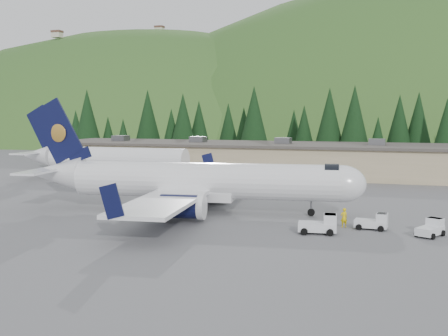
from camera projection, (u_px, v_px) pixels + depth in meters
ground at (206, 212)px, 57.18m from camera, size 600.00×600.00×0.00m
airliner at (196, 182)px, 57.08m from camera, size 35.33×33.23×11.72m
second_airliner at (100, 158)px, 85.30m from camera, size 27.50×11.00×10.05m
baggage_tug_a at (321, 225)px, 46.96m from camera, size 3.34×2.26×1.68m
baggage_tug_b at (374, 222)px, 48.67m from camera, size 2.85×1.84×1.47m
baggage_tug_c at (431, 228)px, 46.07m from camera, size 2.51×3.00×1.43m
terminal_building at (254, 158)px, 94.46m from camera, size 71.00×17.00×6.10m
ramp_worker at (344, 218)px, 49.60m from camera, size 0.75×0.68×1.73m
tree_line at (295, 125)px, 113.47m from camera, size 113.29×17.46×14.26m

